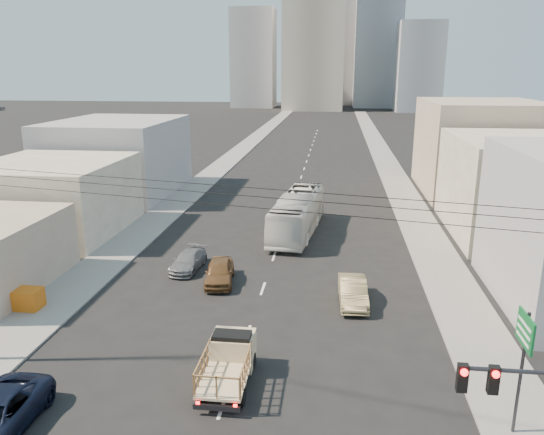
% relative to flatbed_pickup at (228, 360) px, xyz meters
% --- Properties ---
extents(sidewalk_left, '(3.50, 180.00, 0.12)m').
position_rel_flatbed_pickup_xyz_m(sidewalk_left, '(-11.66, 66.37, -1.03)').
color(sidewalk_left, slate).
rests_on(sidewalk_left, ground).
extents(sidewalk_right, '(3.50, 180.00, 0.12)m').
position_rel_flatbed_pickup_xyz_m(sidewalk_right, '(11.84, 66.37, -1.03)').
color(sidewalk_right, slate).
rests_on(sidewalk_right, ground).
extents(lane_dashes, '(0.15, 104.00, 0.01)m').
position_rel_flatbed_pickup_xyz_m(lane_dashes, '(0.09, 49.37, -1.09)').
color(lane_dashes, silver).
rests_on(lane_dashes, ground).
extents(flatbed_pickup, '(1.95, 4.41, 1.90)m').
position_rel_flatbed_pickup_xyz_m(flatbed_pickup, '(0.00, 0.00, 0.00)').
color(flatbed_pickup, beige).
rests_on(flatbed_pickup, ground).
extents(city_bus, '(4.08, 12.29, 3.36)m').
position_rel_flatbed_pickup_xyz_m(city_bus, '(1.36, 22.36, 0.59)').
color(city_bus, silver).
rests_on(city_bus, ground).
extents(sedan_brown, '(2.30, 4.52, 1.47)m').
position_rel_flatbed_pickup_xyz_m(sedan_brown, '(-2.81, 11.00, -0.36)').
color(sedan_brown, brown).
rests_on(sedan_brown, ground).
extents(sedan_tan, '(1.76, 4.49, 1.46)m').
position_rel_flatbed_pickup_xyz_m(sedan_tan, '(5.61, 8.89, -0.37)').
color(sedan_tan, '#8E7E53').
rests_on(sedan_tan, ground).
extents(sedan_grey, '(2.02, 4.33, 1.22)m').
position_rel_flatbed_pickup_xyz_m(sedan_grey, '(-5.44, 13.06, -0.48)').
color(sedan_grey, slate).
rests_on(sedan_grey, ground).
extents(traffic_signal, '(3.23, 0.35, 6.00)m').
position_rel_flatbed_pickup_xyz_m(traffic_signal, '(9.86, -7.14, 2.98)').
color(traffic_signal, '#2D2D33').
rests_on(traffic_signal, ground).
extents(green_sign, '(0.18, 1.60, 5.00)m').
position_rel_flatbed_pickup_xyz_m(green_sign, '(11.25, -2.13, 2.65)').
color(green_sign, '#2D2D33').
rests_on(green_sign, ground).
extents(overhead_wires, '(23.01, 5.02, 0.72)m').
position_rel_flatbed_pickup_xyz_m(overhead_wires, '(0.09, -2.13, 7.87)').
color(overhead_wires, black).
rests_on(overhead_wires, ground).
extents(crate_stack, '(1.80, 1.20, 1.14)m').
position_rel_flatbed_pickup_xyz_m(crate_stack, '(-12.91, 5.74, -0.40)').
color(crate_stack, '#CF6313').
rests_on(crate_stack, sidewalk_left).
extents(bldg_right_mid, '(11.00, 14.00, 8.00)m').
position_rel_flatbed_pickup_xyz_m(bldg_right_mid, '(19.59, 24.37, 2.91)').
color(bldg_right_mid, '#ADA58B').
rests_on(bldg_right_mid, ground).
extents(bldg_right_far, '(12.00, 16.00, 10.00)m').
position_rel_flatbed_pickup_xyz_m(bldg_right_far, '(20.09, 40.37, 3.91)').
color(bldg_right_far, tan).
rests_on(bldg_right_far, ground).
extents(bldg_left_mid, '(11.00, 12.00, 6.00)m').
position_rel_flatbed_pickup_xyz_m(bldg_left_mid, '(-18.91, 20.37, 1.91)').
color(bldg_left_mid, '#ADA58B').
rests_on(bldg_left_mid, ground).
extents(bldg_left_far, '(12.00, 16.00, 8.00)m').
position_rel_flatbed_pickup_xyz_m(bldg_left_far, '(-19.41, 35.37, 2.91)').
color(bldg_left_far, '#959597').
rests_on(bldg_left_far, ground).
extents(high_rise_tower, '(20.00, 20.00, 60.00)m').
position_rel_flatbed_pickup_xyz_m(high_rise_tower, '(-3.91, 166.37, 28.91)').
color(high_rise_tower, tan).
rests_on(high_rise_tower, ground).
extents(midrise_ne, '(16.00, 16.00, 40.00)m').
position_rel_flatbed_pickup_xyz_m(midrise_ne, '(18.09, 181.37, 18.91)').
color(midrise_ne, gray).
rests_on(midrise_ne, ground).
extents(midrise_nw, '(15.00, 15.00, 34.00)m').
position_rel_flatbed_pickup_xyz_m(midrise_nw, '(-25.91, 176.37, 15.91)').
color(midrise_nw, gray).
rests_on(midrise_nw, ground).
extents(midrise_back, '(18.00, 18.00, 44.00)m').
position_rel_flatbed_pickup_xyz_m(midrise_back, '(6.09, 196.37, 20.91)').
color(midrise_back, '#959597').
rests_on(midrise_back, ground).
extents(midrise_east, '(14.00, 14.00, 28.00)m').
position_rel_flatbed_pickup_xyz_m(midrise_east, '(30.09, 161.37, 12.91)').
color(midrise_east, gray).
rests_on(midrise_east, ground).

